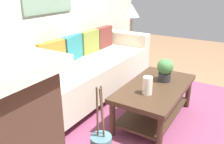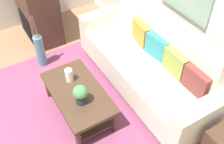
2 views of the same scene
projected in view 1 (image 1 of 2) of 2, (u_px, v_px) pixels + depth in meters
ground_plane at (204, 136)px, 2.41m from camera, size 8.92×8.92×0.00m
area_rug at (158, 122)px, 2.65m from camera, size 2.78×2.17×0.01m
couch at (80, 67)px, 3.10m from camera, size 2.37×0.84×1.08m
throw_pillow_orange at (51, 55)px, 2.77m from camera, size 0.37×0.17×0.32m
throw_pillow_teal at (72, 48)px, 3.07m from camera, size 0.37×0.17×0.32m
throw_pillow_olive at (89, 42)px, 3.37m from camera, size 0.36×0.13×0.32m
throw_pillow_maroon at (103, 37)px, 3.67m from camera, size 0.36×0.13×0.32m
coffee_table at (155, 95)px, 2.58m from camera, size 1.10×0.60×0.43m
tabletop_vase at (148, 86)px, 2.33m from camera, size 0.10×0.10×0.18m
potted_plant_tabletop at (165, 69)px, 2.62m from camera, size 0.18×0.18×0.26m
side_table at (130, 52)px, 4.34m from camera, size 0.44×0.44×0.56m
table_lamp at (132, 12)px, 4.09m from camera, size 0.28×0.28×0.57m
floor_vase_branch_a at (102, 111)px, 1.47m from camera, size 0.05×0.02×0.36m
floor_vase_branch_b at (97, 112)px, 1.45m from camera, size 0.04×0.03×0.36m
floor_vase_branch_c at (102, 114)px, 1.43m from camera, size 0.05×0.01×0.36m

